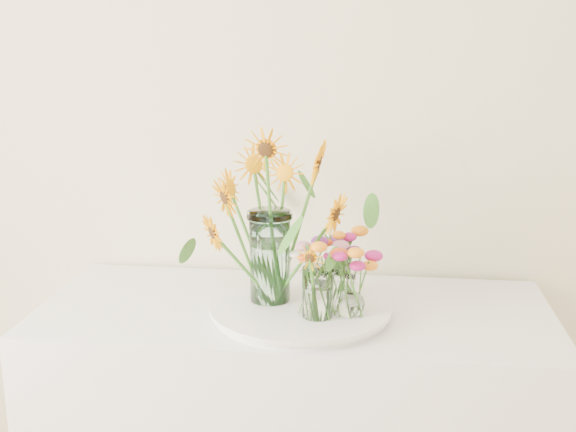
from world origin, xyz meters
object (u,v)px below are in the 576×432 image
Objects in this scene: tray at (300,311)px; small_vase_b at (350,296)px; mason_jar at (270,257)px; small_vase_a at (318,293)px; small_vase_c at (337,278)px.

tray is 4.12× the size of small_vase_b.
mason_jar is at bearing 161.66° from tray.
tray is 1.81× the size of mason_jar.
mason_jar is at bearing 143.00° from small_vase_a.
small_vase_b is 0.90× the size of small_vase_c.
small_vase_b reaches higher than tray.
small_vase_a reaches higher than small_vase_b.
small_vase_a is 0.15m from small_vase_c.
small_vase_b is 0.12m from small_vase_c.
small_vase_b is at bearing 16.30° from small_vase_a.
mason_jar is 1.87× the size of small_vase_a.
small_vase_b is at bearing -71.54° from small_vase_c.
tray is 3.39× the size of small_vase_a.
small_vase_c reaches higher than tray.
mason_jar is 0.24m from small_vase_b.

